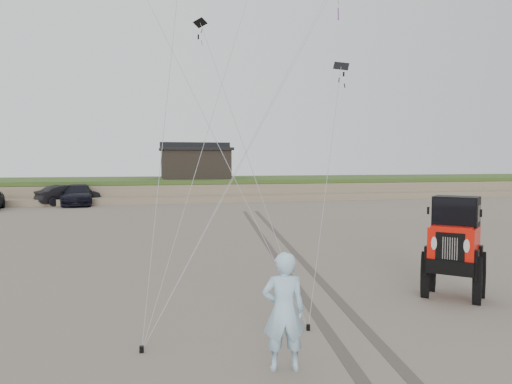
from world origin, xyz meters
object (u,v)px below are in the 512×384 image
(jeep, at_px, (454,258))
(man, at_px, (284,311))
(truck_b, at_px, (68,195))
(cabin, at_px, (195,162))
(truck_c, at_px, (78,195))

(jeep, bearing_deg, man, -105.17)
(truck_b, xyz_separation_m, man, (7.50, -32.92, 0.21))
(cabin, height_order, man, cabin)
(truck_b, bearing_deg, cabin, -90.24)
(man, bearing_deg, cabin, -85.71)
(truck_b, height_order, jeep, jeep)
(jeep, distance_m, man, 6.13)
(cabin, height_order, truck_c, cabin)
(cabin, bearing_deg, man, -94.33)
(truck_c, bearing_deg, man, -80.97)
(cabin, bearing_deg, jeep, -86.24)
(man, bearing_deg, truck_c, -69.62)
(truck_b, relative_size, truck_c, 0.86)
(cabin, relative_size, man, 3.29)
(truck_c, bearing_deg, cabin, 30.79)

